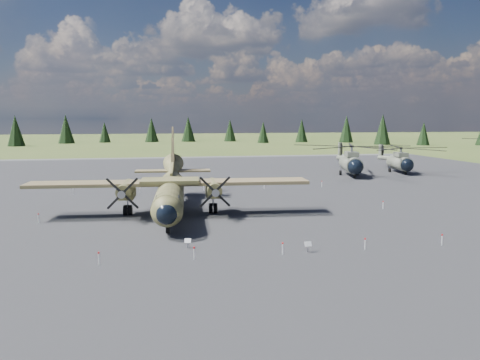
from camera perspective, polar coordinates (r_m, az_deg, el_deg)
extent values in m
plane|color=#4B5726|center=(44.63, -2.10, -4.36)|extent=(500.00, 500.00, 0.00)
cube|color=#545459|center=(54.36, -3.73, -2.23)|extent=(120.00, 120.00, 0.04)
cylinder|color=#3F4022|center=(44.52, -8.50, -1.74)|extent=(3.75, 16.46, 2.54)
sphere|color=#3F4022|center=(36.49, -8.89, -3.78)|extent=(2.67, 2.67, 2.49)
sphere|color=black|center=(36.01, -8.92, -4.01)|extent=(1.96, 1.96, 1.83)
cube|color=black|center=(37.79, -8.83, -2.34)|extent=(1.92, 1.58, 0.50)
cone|color=#3F4022|center=(54.98, -8.17, 1.02)|extent=(2.95, 6.40, 3.82)
cube|color=#95979A|center=(45.58, -8.44, -2.85)|extent=(2.12, 5.55, 0.45)
cube|color=#333C1F|center=(44.81, -8.51, -0.33)|extent=(26.44, 5.04, 0.32)
cube|color=#3F4022|center=(44.78, -8.51, -0.08)|extent=(5.67, 3.66, 0.32)
cylinder|color=#3F4022|center=(44.93, -13.71, -1.09)|extent=(1.71, 4.80, 1.36)
cube|color=#3F4022|center=(45.73, -13.58, -1.68)|extent=(1.59, 3.17, 0.73)
cone|color=gray|center=(42.05, -14.20, -1.68)|extent=(0.75, 0.86, 0.69)
cylinder|color=black|center=(46.00, -13.52, -3.58)|extent=(0.87, 1.05, 1.00)
cylinder|color=#3F4022|center=(44.66, -3.27, -0.94)|extent=(1.71, 4.80, 1.36)
cube|color=#3F4022|center=(45.47, -3.32, -1.54)|extent=(1.59, 3.17, 0.73)
cone|color=gray|center=(41.76, -3.03, -1.52)|extent=(0.75, 0.86, 0.69)
cylinder|color=black|center=(45.73, -3.30, -3.44)|extent=(0.87, 1.05, 1.00)
cube|color=#3F4022|center=(51.50, -8.28, 1.19)|extent=(0.76, 6.85, 1.52)
cube|color=#333C1F|center=(55.43, -8.16, 1.12)|extent=(8.83, 2.64, 0.20)
cylinder|color=gray|center=(37.74, -8.80, -4.85)|extent=(0.14, 0.14, 0.82)
cylinder|color=black|center=(37.89, -8.78, -5.82)|extent=(0.38, 0.87, 0.85)
cylinder|color=slate|center=(76.85, 13.35, 1.87)|extent=(4.26, 7.85, 2.59)
sphere|color=black|center=(73.21, 13.88, 1.55)|extent=(2.87, 2.87, 2.38)
sphere|color=slate|center=(80.49, 12.86, 2.13)|extent=(2.87, 2.87, 2.38)
cube|color=slate|center=(76.30, 13.44, 3.08)|extent=(2.49, 3.63, 0.78)
cylinder|color=gray|center=(76.25, 13.46, 3.66)|extent=(0.45, 0.45, 1.03)
cylinder|color=slate|center=(84.27, 12.40, 2.63)|extent=(2.92, 8.79, 1.48)
cube|color=slate|center=(87.99, 12.00, 3.68)|extent=(0.56, 1.46, 2.48)
cylinder|color=black|center=(88.05, 12.24, 3.68)|extent=(0.69, 2.63, 2.69)
cylinder|color=black|center=(73.98, 13.75, 0.48)|extent=(0.45, 0.75, 0.70)
cylinder|color=black|center=(77.97, 12.14, 0.88)|extent=(0.50, 0.88, 0.83)
cylinder|color=gray|center=(77.91, 12.15, 1.28)|extent=(0.17, 0.17, 1.50)
cylinder|color=black|center=(78.48, 14.15, 0.86)|extent=(0.50, 0.88, 0.83)
cylinder|color=gray|center=(78.42, 14.16, 1.26)|extent=(0.17, 0.17, 1.50)
cylinder|color=slate|center=(83.74, 18.88, 1.98)|extent=(3.34, 6.91, 2.30)
sphere|color=black|center=(80.67, 19.70, 1.71)|extent=(2.43, 2.43, 2.12)
sphere|color=slate|center=(86.84, 18.12, 2.19)|extent=(2.43, 2.43, 2.12)
cube|color=slate|center=(83.28, 19.01, 2.96)|extent=(2.02, 3.16, 0.69)
cylinder|color=gray|center=(83.23, 19.03, 3.43)|extent=(0.38, 0.38, 0.92)
cylinder|color=slate|center=(90.05, 17.39, 2.60)|extent=(2.03, 7.88, 1.32)
cube|color=slate|center=(93.23, 16.73, 3.49)|extent=(0.41, 1.30, 2.21)
cylinder|color=black|center=(93.33, 16.91, 3.49)|extent=(0.44, 2.37, 2.39)
cylinder|color=black|center=(81.31, 19.52, 0.85)|extent=(0.36, 0.66, 0.63)
cylinder|color=black|center=(84.48, 17.79, 1.15)|extent=(0.39, 0.77, 0.74)
cylinder|color=gray|center=(84.43, 17.80, 1.48)|extent=(0.15, 0.15, 1.33)
cylinder|color=black|center=(85.34, 19.36, 1.15)|extent=(0.39, 0.77, 0.74)
cylinder|color=gray|center=(85.29, 19.38, 1.47)|extent=(0.15, 0.15, 1.33)
cube|color=gray|center=(33.80, -6.39, -7.78)|extent=(0.10, 0.10, 0.57)
cube|color=silver|center=(33.68, -6.39, -7.35)|extent=(0.49, 0.31, 0.32)
cube|color=gray|center=(32.92, 8.25, -8.19)|extent=(0.10, 0.10, 0.61)
cube|color=silver|center=(32.79, 8.29, -7.72)|extent=(0.51, 0.26, 0.35)
cylinder|color=silver|center=(31.11, -16.82, -9.20)|extent=(0.07, 0.07, 0.80)
cylinder|color=red|center=(31.00, -16.85, -8.49)|extent=(0.12, 0.12, 0.10)
cylinder|color=silver|center=(31.05, -5.61, -8.94)|extent=(0.07, 0.07, 0.80)
cylinder|color=red|center=(30.94, -5.62, -8.23)|extent=(0.12, 0.12, 0.10)
cylinder|color=silver|center=(32.13, 5.22, -8.37)|extent=(0.07, 0.07, 0.80)
cylinder|color=red|center=(32.02, 5.23, -7.68)|extent=(0.12, 0.12, 0.10)
cylinder|color=silver|center=(34.24, 15.00, -7.60)|extent=(0.07, 0.07, 0.80)
cylinder|color=red|center=(34.14, 15.02, -6.95)|extent=(0.12, 0.12, 0.10)
cylinder|color=silver|center=(37.21, 23.40, -6.76)|extent=(0.07, 0.07, 0.80)
cylinder|color=red|center=(37.12, 23.43, -6.16)|extent=(0.12, 0.12, 0.10)
cylinder|color=silver|center=(60.53, -19.68, -1.27)|extent=(0.07, 0.07, 0.80)
cylinder|color=red|center=(60.48, -19.70, -0.90)|extent=(0.12, 0.12, 0.10)
cylinder|color=silver|center=(59.83, -12.09, -1.10)|extent=(0.07, 0.07, 0.80)
cylinder|color=red|center=(59.77, -12.10, -0.72)|extent=(0.12, 0.12, 0.10)
cylinder|color=silver|center=(60.19, -4.45, -0.90)|extent=(0.07, 0.07, 0.80)
cylinder|color=red|center=(60.13, -4.46, -0.53)|extent=(0.12, 0.12, 0.10)
cylinder|color=silver|center=(61.59, 2.96, -0.70)|extent=(0.07, 0.07, 0.80)
cylinder|color=red|center=(61.53, 2.96, -0.33)|extent=(0.12, 0.12, 0.10)
cylinder|color=silver|center=(63.97, 9.94, -0.50)|extent=(0.07, 0.07, 0.80)
cylinder|color=red|center=(63.92, 9.94, -0.14)|extent=(0.12, 0.12, 0.10)
cylinder|color=silver|center=(45.13, -23.35, -4.33)|extent=(0.07, 0.07, 0.80)
cylinder|color=red|center=(45.05, -23.37, -3.83)|extent=(0.12, 0.12, 0.10)
cylinder|color=silver|center=(49.78, 17.04, -2.98)|extent=(0.07, 0.07, 0.80)
cylinder|color=red|center=(49.71, 17.06, -2.53)|extent=(0.12, 0.12, 0.10)
cone|color=black|center=(175.55, 21.46, 5.29)|extent=(4.49, 4.49, 8.02)
cone|color=black|center=(175.41, 16.98, 5.94)|extent=(6.05, 6.05, 10.81)
cone|color=black|center=(188.45, 12.84, 6.10)|extent=(5.83, 5.83, 10.40)
cone|color=black|center=(187.37, 7.52, 6.01)|extent=(5.07, 5.07, 9.05)
cone|color=black|center=(179.61, 2.84, 5.84)|extent=(4.51, 4.51, 8.05)
cone|color=black|center=(191.51, -1.22, 6.08)|extent=(4.98, 4.98, 8.89)
cone|color=black|center=(190.78, -6.33, 6.21)|extent=(5.65, 5.65, 10.08)
cone|color=black|center=(189.88, -10.73, 6.04)|extent=(5.37, 5.37, 9.58)
cone|color=black|center=(189.65, -16.18, 5.62)|extent=(4.43, 4.43, 7.90)
cone|color=black|center=(187.27, -20.46, 5.86)|extent=(6.00, 6.00, 10.72)
cone|color=black|center=(174.80, -25.68, 5.45)|extent=(5.80, 5.80, 10.35)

